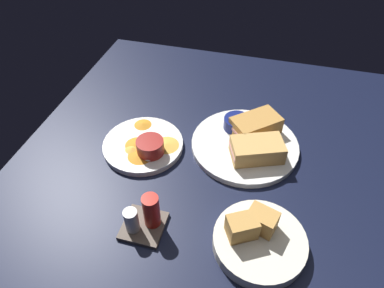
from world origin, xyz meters
TOP-DOWN VIEW (x-y plane):
  - ground_plane at (0.00, 0.00)cm, footprint 110.00×110.00cm
  - plate_sandwich_main at (-3.92, -6.39)cm, footprint 28.86×28.86cm
  - sandwich_half_near at (-7.42, -2.16)cm, footprint 14.90×11.85cm
  - sandwich_half_far at (-5.84, -11.53)cm, footprint 14.76×14.32cm
  - ramekin_dark_sauce at (-0.62, -11.98)cm, footprint 7.35×7.35cm
  - spoon_by_dark_ramekin at (-1.54, -6.32)cm, footprint 3.07×9.96cm
  - plate_chips_companion at (22.74, 0.71)cm, footprint 21.65×21.65cm
  - ramekin_light_gravy at (19.49, 3.42)cm, footprint 7.19×7.19cm
  - spoon_by_gravy_ramekin at (20.19, 4.65)cm, footprint 6.61×9.09cm
  - plantain_chip_scatter at (21.35, 1.93)cm, footprint 17.25×19.03cm
  - bread_basket_rear at (-10.89, 22.03)cm, footprint 19.40×19.40cm
  - condiment_caddy at (13.23, 24.10)cm, footprint 9.00×9.00cm

SIDE VIEW (x-z plane):
  - ground_plane at x=0.00cm, z-range -3.00..0.00cm
  - plate_sandwich_main at x=-3.92cm, z-range 0.00..1.60cm
  - plate_chips_companion at x=22.74cm, z-range 0.00..1.60cm
  - plantain_chip_scatter at x=21.35cm, z-range 1.60..2.20cm
  - spoon_by_dark_ramekin at x=-1.54cm, z-range 1.56..2.36cm
  - spoon_by_gravy_ramekin at x=20.19cm, z-range 1.56..2.36cm
  - bread_basket_rear at x=-10.89cm, z-range -1.72..6.13cm
  - ramekin_dark_sauce at x=-0.62cm, z-range 1.74..5.01cm
  - condiment_caddy at x=13.23cm, z-range -1.34..8.16cm
  - ramekin_light_gravy at x=19.49cm, z-range 1.74..5.60cm
  - sandwich_half_near at x=-7.42cm, z-range 1.60..6.40cm
  - sandwich_half_far at x=-5.84cm, z-range 1.60..6.40cm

